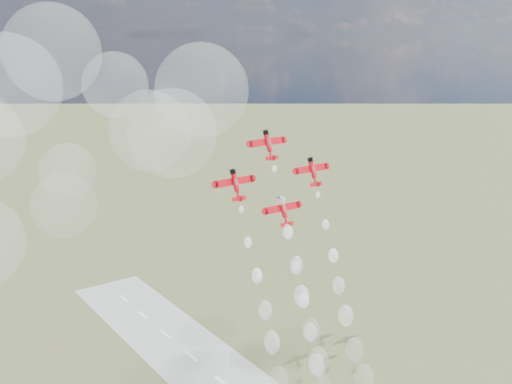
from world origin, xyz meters
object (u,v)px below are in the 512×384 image
Objects in this scene: plane_lead at (268,144)px; plane_slot at (284,211)px; plane_right at (313,171)px; plane_left at (236,184)px.

plane_lead reaches higher than plane_slot.
plane_right reaches higher than plane_slot.
plane_lead reaches higher than plane_right.
plane_left is at bearing 165.15° from plane_slot.
plane_right is 1.00× the size of plane_slot.
plane_lead reaches higher than plane_left.
plane_right is 14.58m from plane_slot.
plane_lead is 1.00× the size of plane_right.
plane_slot is (11.95, -3.17, -7.74)m from plane_left.
plane_slot is at bearing -14.85° from plane_left.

